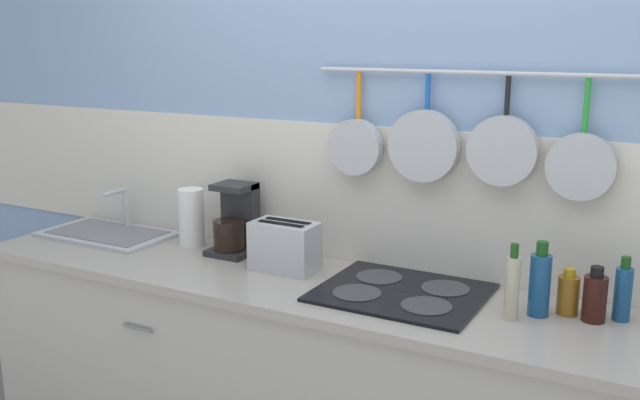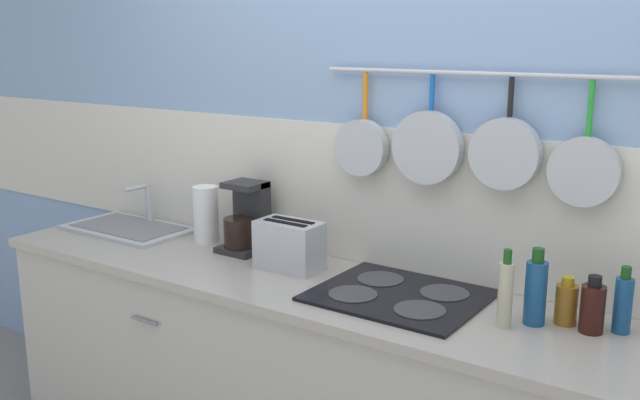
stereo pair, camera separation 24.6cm
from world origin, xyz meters
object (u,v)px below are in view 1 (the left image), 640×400
at_px(paper_towel_roll, 192,217).
at_px(bottle_dish_soap, 512,286).
at_px(bottle_olive_oil, 568,294).
at_px(coffee_maker, 235,224).
at_px(toaster, 285,246).
at_px(bottle_sesame_oil, 623,292).
at_px(bottle_cooking_wine, 595,297).
at_px(bottle_hot_sauce, 540,283).

distance_m(paper_towel_roll, bottle_dish_soap, 1.39).
xyz_separation_m(paper_towel_roll, bottle_olive_oil, (1.53, -0.03, -0.05)).
height_order(coffee_maker, bottle_dish_soap, coffee_maker).
bearing_deg(coffee_maker, toaster, -18.19).
xyz_separation_m(bottle_dish_soap, bottle_sesame_oil, (0.30, 0.15, -0.02)).
height_order(toaster, bottle_cooking_wine, toaster).
height_order(paper_towel_roll, bottle_olive_oil, paper_towel_roll).
xyz_separation_m(toaster, bottle_hot_sauce, (0.93, 0.00, 0.01)).
bearing_deg(bottle_hot_sauce, coffee_maker, 175.65).
height_order(bottle_dish_soap, bottle_olive_oil, bottle_dish_soap).
bearing_deg(bottle_cooking_wine, bottle_olive_oil, 166.18).
relative_size(toaster, bottle_hot_sauce, 1.10).
relative_size(toaster, bottle_sesame_oil, 1.29).
height_order(paper_towel_roll, coffee_maker, coffee_maker).
bearing_deg(bottle_cooking_wine, toaster, -178.05).
xyz_separation_m(bottle_hot_sauce, bottle_sesame_oil, (0.23, 0.08, -0.02)).
relative_size(paper_towel_roll, bottle_olive_oil, 1.60).
relative_size(bottle_dish_soap, bottle_cooking_wine, 1.40).
distance_m(coffee_maker, bottle_cooking_wine, 1.39).
height_order(bottle_dish_soap, bottle_hot_sauce, bottle_dish_soap).
xyz_separation_m(coffee_maker, bottle_sesame_oil, (1.46, -0.01, -0.03)).
bearing_deg(bottle_dish_soap, bottle_cooking_wine, 25.28).
bearing_deg(bottle_dish_soap, toaster, 175.35).
relative_size(paper_towel_roll, coffee_maker, 0.84).
distance_m(coffee_maker, bottle_dish_soap, 1.17).
height_order(bottle_hot_sauce, bottle_sesame_oil, bottle_hot_sauce).
relative_size(coffee_maker, toaster, 1.08).
distance_m(coffee_maker, toaster, 0.31).
xyz_separation_m(bottle_olive_oil, bottle_sesame_oil, (0.16, 0.03, 0.02)).
bearing_deg(toaster, paper_towel_roll, 169.87).
bearing_deg(bottle_olive_oil, paper_towel_roll, 178.72).
xyz_separation_m(paper_towel_roll, bottle_hot_sauce, (1.45, -0.09, -0.01)).
relative_size(bottle_dish_soap, bottle_olive_oil, 1.63).
bearing_deg(bottle_dish_soap, coffee_maker, 171.83).
bearing_deg(bottle_hot_sauce, bottle_dish_soap, -132.74).
bearing_deg(bottle_sesame_oil, toaster, -175.87).
bearing_deg(bottle_hot_sauce, bottle_sesame_oil, 19.18).
distance_m(toaster, bottle_dish_soap, 0.87).
bearing_deg(toaster, bottle_cooking_wine, 1.95).
bearing_deg(coffee_maker, bottle_dish_soap, -8.17).
distance_m(bottle_hot_sauce, bottle_olive_oil, 0.10).
distance_m(bottle_olive_oil, bottle_sesame_oil, 0.16).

